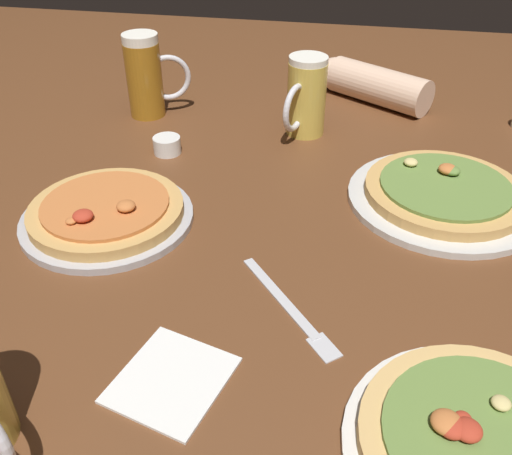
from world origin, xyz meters
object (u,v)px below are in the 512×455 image
at_px(diner_arm, 367,82).
at_px(pizza_plate_near, 484,448).
at_px(fork_left, 289,307).
at_px(ramekin_butter, 167,145).
at_px(beer_mug_dark, 147,76).
at_px(napkin_folded, 171,379).
at_px(pizza_plate_far, 444,194).
at_px(pizza_plate_side, 106,214).
at_px(beer_mug_amber, 306,97).

bearing_deg(diner_arm, pizza_plate_near, -81.05).
xyz_separation_m(pizza_plate_near, fork_left, (-0.22, 0.18, -0.01)).
distance_m(pizza_plate_near, ramekin_butter, 0.77).
height_order(ramekin_butter, diner_arm, diner_arm).
height_order(beer_mug_dark, napkin_folded, beer_mug_dark).
bearing_deg(diner_arm, pizza_plate_far, -71.39).
xyz_separation_m(pizza_plate_far, diner_arm, (-0.14, 0.43, 0.03)).
bearing_deg(fork_left, ramekin_butter, 127.07).
distance_m(pizza_plate_side, ramekin_butter, 0.25).
relative_size(beer_mug_amber, ramekin_butter, 3.01).
height_order(napkin_folded, fork_left, napkin_folded).
xyz_separation_m(ramekin_butter, diner_arm, (0.37, 0.34, 0.02)).
bearing_deg(beer_mug_dark, beer_mug_amber, -5.35).
relative_size(pizza_plate_near, napkin_folded, 2.20).
distance_m(beer_mug_dark, diner_arm, 0.50).
xyz_separation_m(pizza_plate_far, beer_mug_amber, (-0.26, 0.22, 0.06)).
height_order(pizza_plate_far, fork_left, pizza_plate_far).
bearing_deg(pizza_plate_near, diner_arm, 98.95).
height_order(pizza_plate_near, napkin_folded, pizza_plate_near).
xyz_separation_m(fork_left, diner_arm, (0.08, 0.73, 0.04)).
height_order(pizza_plate_side, beer_mug_amber, beer_mug_amber).
bearing_deg(pizza_plate_near, beer_mug_amber, 110.47).
distance_m(beer_mug_dark, ramekin_butter, 0.21).
bearing_deg(beer_mug_amber, napkin_folded, -96.07).
bearing_deg(ramekin_butter, beer_mug_amber, 28.45).
relative_size(pizza_plate_side, ramekin_butter, 5.17).
distance_m(pizza_plate_far, beer_mug_dark, 0.66).
xyz_separation_m(pizza_plate_far, fork_left, (-0.22, -0.31, -0.01)).
bearing_deg(beer_mug_dark, napkin_folded, -68.75).
distance_m(beer_mug_amber, fork_left, 0.53).
height_order(ramekin_butter, fork_left, ramekin_butter).
relative_size(pizza_plate_far, fork_left, 1.78).
bearing_deg(pizza_plate_near, beer_mug_dark, 129.51).
xyz_separation_m(ramekin_butter, napkin_folded, (0.18, -0.53, -0.01)).
bearing_deg(diner_arm, napkin_folded, -102.28).
relative_size(pizza_plate_side, diner_arm, 1.01).
bearing_deg(beer_mug_dark, pizza_plate_side, -79.97).
distance_m(pizza_plate_side, diner_arm, 0.71).
relative_size(fork_left, diner_arm, 0.66).
relative_size(pizza_plate_far, napkin_folded, 2.52).
bearing_deg(ramekin_butter, pizza_plate_far, -9.22).
bearing_deg(pizza_plate_far, beer_mug_amber, 140.17).
xyz_separation_m(pizza_plate_far, pizza_plate_side, (-0.53, -0.17, 0.00)).
distance_m(pizza_plate_far, diner_arm, 0.45).
bearing_deg(beer_mug_dark, fork_left, -55.16).
relative_size(ramekin_butter, fork_left, 0.30).
bearing_deg(pizza_plate_near, pizza_plate_far, 90.03).
relative_size(pizza_plate_far, ramekin_butter, 6.02).
height_order(pizza_plate_far, beer_mug_amber, beer_mug_amber).
bearing_deg(beer_mug_dark, diner_arm, 20.57).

